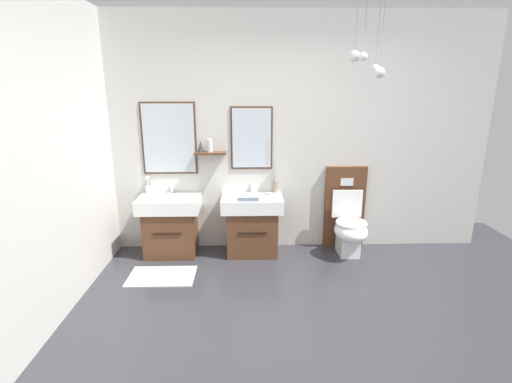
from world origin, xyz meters
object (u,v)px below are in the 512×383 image
soap_dispenser (275,186)px  toothbrush_cup (148,188)px  toilet (347,221)px  vanity_sink_left (171,224)px  vanity_sink_right (252,223)px  folded_hand_towel (249,198)px

soap_dispenser → toothbrush_cup: bearing=-179.6°
toilet → toothbrush_cup: toilet is taller
vanity_sink_left → soap_dispenser: bearing=7.9°
vanity_sink_left → vanity_sink_right: (0.95, 0.00, 0.00)m
vanity_sink_left → vanity_sink_right: 0.95m
toothbrush_cup → vanity_sink_right: bearing=-7.5°
folded_hand_towel → vanity_sink_left: bearing=171.3°
vanity_sink_left → toothbrush_cup: 0.49m
vanity_sink_left → vanity_sink_right: same height
vanity_sink_left → folded_hand_towel: 0.98m
toilet → folded_hand_towel: toilet is taller
toilet → soap_dispenser: bearing=168.5°
vanity_sink_left → toothbrush_cup: toothbrush_cup is taller
toilet → toothbrush_cup: size_ratio=4.82×
vanity_sink_right → toilet: bearing=-0.1°
vanity_sink_left → soap_dispenser: (1.22, 0.17, 0.40)m
toilet → toothbrush_cup: 2.37m
vanity_sink_right → soap_dispenser: soap_dispenser is taller
vanity_sink_right → soap_dispenser: size_ratio=3.95×
vanity_sink_left → folded_hand_towel: folded_hand_towel is taller
toilet → vanity_sink_right: bearing=179.9°
vanity_sink_left → toothbrush_cup: size_ratio=3.36×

